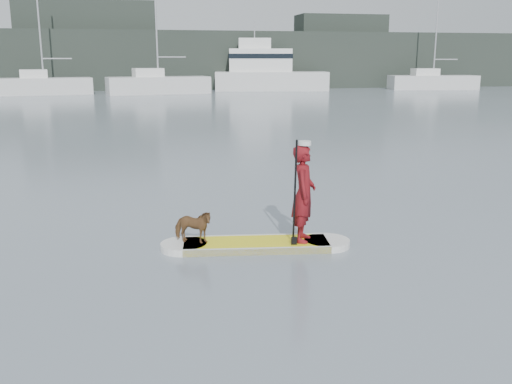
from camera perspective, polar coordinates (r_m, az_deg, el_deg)
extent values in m
plane|color=slate|center=(12.00, 16.27, -2.86)|extent=(140.00, 140.00, 0.00)
cube|color=yellow|center=(9.95, 0.00, -5.28)|extent=(2.59, 1.13, 0.12)
cylinder|color=silver|center=(9.94, -7.24, -5.40)|extent=(0.80, 0.80, 0.12)
cylinder|color=silver|center=(10.11, 7.11, -5.07)|extent=(0.80, 0.80, 0.12)
cube|color=silver|center=(10.30, -0.15, -4.63)|extent=(2.48, 0.40, 0.12)
cube|color=silver|center=(9.60, 0.16, -5.98)|extent=(2.48, 0.40, 0.12)
imported|color=maroon|center=(9.79, 4.80, -0.16)|extent=(0.60, 0.72, 1.68)
cylinder|color=silver|center=(9.63, 4.90, 4.90)|extent=(0.22, 0.22, 0.07)
imported|color=brown|center=(9.82, -6.35, -3.44)|extent=(0.76, 0.57, 0.58)
cylinder|color=black|center=(9.53, 3.90, -0.26)|extent=(0.07, 0.30, 1.89)
cube|color=black|center=(9.78, 3.82, -5.40)|extent=(0.10, 0.03, 0.32)
cube|color=silver|center=(55.76, -20.41, 9.88)|extent=(8.62, 4.10, 1.48)
cube|color=white|center=(55.71, -21.37, 10.95)|extent=(2.61, 2.29, 0.74)
cylinder|color=#B7B7BC|center=(55.82, -20.92, 15.97)|extent=(0.15, 0.15, 10.39)
cylinder|color=#B7B7BC|center=(55.76, -19.28, 12.49)|extent=(2.53, 0.53, 0.11)
cube|color=silver|center=(54.30, -9.72, 10.48)|extent=(9.65, 4.42, 1.55)
cube|color=white|center=(54.07, -10.75, 11.66)|extent=(2.91, 2.43, 0.77)
cylinder|color=#B7B7BC|center=(54.41, -10.01, 17.59)|extent=(0.15, 0.15, 11.95)
cylinder|color=#B7B7BC|center=(54.54, -8.43, 13.21)|extent=(2.64, 0.56, 0.11)
cube|color=silver|center=(64.00, 17.26, 10.42)|extent=(9.36, 3.88, 1.44)
cube|color=white|center=(63.64, 16.56, 11.44)|extent=(2.77, 2.20, 0.72)
cylinder|color=#B7B7BC|center=(64.09, 17.69, 16.41)|extent=(0.14, 0.14, 11.96)
cylinder|color=#B7B7BC|center=(64.41, 18.46, 12.47)|extent=(2.47, 0.44, 0.10)
cube|color=silver|center=(59.35, 1.53, 11.03)|extent=(11.81, 5.31, 1.86)
cube|color=white|center=(59.23, 0.42, 13.03)|extent=(6.64, 3.79, 2.28)
cube|color=white|center=(59.22, -0.15, 14.64)|extent=(3.46, 2.42, 1.04)
cube|color=black|center=(59.23, 0.42, 13.43)|extent=(6.76, 3.88, 0.47)
cylinder|color=#B7B7BC|center=(59.27, -0.15, 15.94)|extent=(0.10, 0.10, 1.66)
cube|color=black|center=(63.37, -7.16, 12.94)|extent=(90.00, 6.00, 6.00)
cube|color=black|center=(64.28, -16.46, 13.86)|extent=(14.00, 4.00, 9.00)
cube|color=black|center=(68.33, 8.40, 13.76)|extent=(10.00, 4.00, 8.00)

